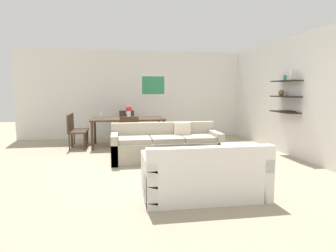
# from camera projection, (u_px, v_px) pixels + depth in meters

# --- Properties ---
(ground_plane) EXTENTS (18.00, 18.00, 0.00)m
(ground_plane) POSITION_uv_depth(u_px,v_px,m) (163.00, 164.00, 6.11)
(ground_plane) COLOR tan
(back_wall_unit) EXTENTS (8.40, 0.09, 2.70)m
(back_wall_unit) POSITION_uv_depth(u_px,v_px,m) (156.00, 94.00, 9.45)
(back_wall_unit) COLOR silver
(back_wall_unit) RESTS_ON ground
(right_wall_shelf_unit) EXTENTS (0.34, 8.20, 2.70)m
(right_wall_shelf_unit) POSITION_uv_depth(u_px,v_px,m) (286.00, 96.00, 7.02)
(right_wall_shelf_unit) COLOR silver
(right_wall_shelf_unit) RESTS_ON ground
(sofa_beige) EXTENTS (2.30, 0.90, 0.78)m
(sofa_beige) POSITION_uv_depth(u_px,v_px,m) (166.00, 146.00, 6.42)
(sofa_beige) COLOR #B2A893
(sofa_beige) RESTS_ON ground
(loveseat_white) EXTENTS (1.69, 0.90, 0.78)m
(loveseat_white) POSITION_uv_depth(u_px,v_px,m) (204.00, 176.00, 4.20)
(loveseat_white) COLOR white
(loveseat_white) RESTS_ON ground
(coffee_table) EXTENTS (1.06, 0.94, 0.38)m
(coffee_table) POSITION_uv_depth(u_px,v_px,m) (187.00, 163.00, 5.40)
(coffee_table) COLOR #38281E
(coffee_table) RESTS_ON ground
(decorative_bowl) EXTENTS (0.34, 0.34, 0.07)m
(decorative_bowl) POSITION_uv_depth(u_px,v_px,m) (193.00, 151.00, 5.33)
(decorative_bowl) COLOR black
(decorative_bowl) RESTS_ON coffee_table
(candle_jar) EXTENTS (0.08, 0.08, 0.09)m
(candle_jar) POSITION_uv_depth(u_px,v_px,m) (198.00, 150.00, 5.41)
(candle_jar) COLOR silver
(candle_jar) RESTS_ON coffee_table
(apple_on_coffee_table) EXTENTS (0.08, 0.08, 0.08)m
(apple_on_coffee_table) POSITION_uv_depth(u_px,v_px,m) (175.00, 150.00, 5.43)
(apple_on_coffee_table) COLOR red
(apple_on_coffee_table) RESTS_ON coffee_table
(dining_table) EXTENTS (1.92, 1.03, 0.75)m
(dining_table) POSITION_uv_depth(u_px,v_px,m) (128.00, 120.00, 8.00)
(dining_table) COLOR #422D1E
(dining_table) RESTS_ON ground
(dining_chair_left_far) EXTENTS (0.44, 0.44, 0.88)m
(dining_chair_left_far) POSITION_uv_depth(u_px,v_px,m) (76.00, 127.00, 8.02)
(dining_chair_left_far) COLOR #422D1E
(dining_chair_left_far) RESTS_ON ground
(dining_chair_head) EXTENTS (0.44, 0.44, 0.88)m
(dining_chair_head) POSITION_uv_depth(u_px,v_px,m) (127.00, 123.00, 8.92)
(dining_chair_head) COLOR #422D1E
(dining_chair_head) RESTS_ON ground
(dining_chair_left_near) EXTENTS (0.44, 0.44, 0.88)m
(dining_chair_left_near) POSITION_uv_depth(u_px,v_px,m) (74.00, 129.00, 7.57)
(dining_chair_left_near) COLOR #422D1E
(dining_chair_left_near) RESTS_ON ground
(dining_chair_foot) EXTENTS (0.44, 0.44, 0.88)m
(dining_chair_foot) POSITION_uv_depth(u_px,v_px,m) (129.00, 132.00, 7.11)
(dining_chair_foot) COLOR #422D1E
(dining_chair_foot) RESTS_ON ground
(wine_glass_head) EXTENTS (0.06, 0.06, 0.15)m
(wine_glass_head) POSITION_uv_depth(u_px,v_px,m) (127.00, 113.00, 8.42)
(wine_glass_head) COLOR silver
(wine_glass_head) RESTS_ON dining_table
(wine_glass_left_far) EXTENTS (0.07, 0.07, 0.16)m
(wine_glass_left_far) POSITION_uv_depth(u_px,v_px,m) (101.00, 114.00, 7.99)
(wine_glass_left_far) COLOR silver
(wine_glass_left_far) RESTS_ON dining_table
(wine_glass_foot) EXTENTS (0.06, 0.06, 0.16)m
(wine_glass_foot) POSITION_uv_depth(u_px,v_px,m) (128.00, 115.00, 7.53)
(wine_glass_foot) COLOR silver
(wine_glass_foot) RESTS_ON dining_table
(wine_glass_left_near) EXTENTS (0.07, 0.07, 0.15)m
(wine_glass_left_near) POSITION_uv_depth(u_px,v_px,m) (100.00, 115.00, 7.74)
(wine_glass_left_near) COLOR silver
(wine_glass_left_near) RESTS_ON dining_table
(centerpiece_vase) EXTENTS (0.16, 0.16, 0.34)m
(centerpiece_vase) POSITION_uv_depth(u_px,v_px,m) (129.00, 111.00, 7.93)
(centerpiece_vase) COLOR silver
(centerpiece_vase) RESTS_ON dining_table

